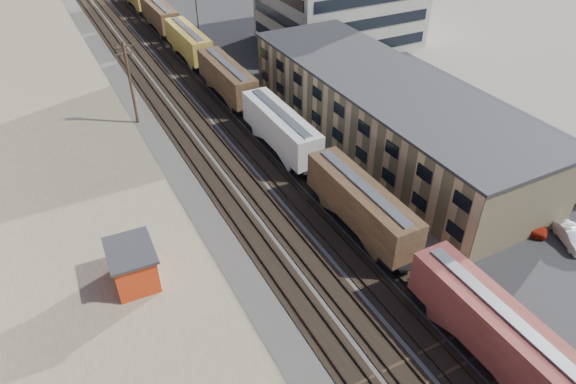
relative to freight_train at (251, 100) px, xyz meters
name	(u,v)px	position (x,y,z in m)	size (l,w,h in m)	color
ground	(420,354)	(-3.80, -35.86, -2.79)	(300.00, 300.00, 0.00)	#6B6356
ballast_bed	(185,85)	(-3.80, 14.14, -2.76)	(18.00, 200.00, 0.06)	#4C4742
dirt_yard	(38,153)	(-23.80, 4.14, -2.78)	(24.00, 180.00, 0.03)	#71644D
asphalt_lot	(379,94)	(18.20, -0.86, -2.77)	(26.00, 120.00, 0.04)	#232326
rail_tracks	(181,85)	(-4.35, 14.14, -2.68)	(11.40, 200.00, 0.24)	black
freight_train	(251,100)	(0.00, 0.00, 0.00)	(3.00, 119.74, 4.46)	black
warehouse	(385,111)	(11.18, -10.86, 0.86)	(12.40, 40.40, 7.25)	tan
utility_pole_north	(130,81)	(-12.30, 6.14, 2.50)	(2.20, 0.32, 10.00)	#382619
maintenance_shed	(133,265)	(-19.07, -20.04, -1.10)	(3.69, 4.67, 3.31)	red
parked_car_red	(523,226)	(12.42, -29.83, -2.08)	(1.68, 4.17, 1.42)	#9D210E
parked_car_white	(572,237)	(14.91, -32.85, -2.11)	(1.45, 4.15, 1.37)	silver
parked_car_blue	(318,34)	(22.10, 21.98, -2.10)	(2.30, 4.99, 1.39)	navy
parked_car_far	(379,62)	(23.62, 6.91, -2.06)	(1.73, 4.30, 1.47)	silver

